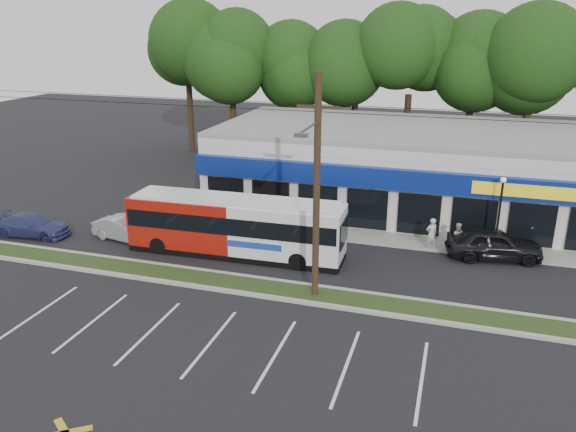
{
  "coord_description": "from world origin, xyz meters",
  "views": [
    {
      "loc": [
        8.69,
        -21.32,
        11.94
      ],
      "look_at": [
        0.46,
        5.0,
        2.28
      ],
      "focal_mm": 35.0,
      "sensor_mm": 36.0,
      "label": 1
    }
  ],
  "objects_px": {
    "utility_pole": "(313,182)",
    "lamp_post": "(500,206)",
    "pedestrian_a": "(431,234)",
    "car_dark": "(494,244)",
    "pedestrian_b": "(457,237)",
    "car_blue": "(33,225)",
    "metrobus": "(236,225)",
    "car_silver": "(126,229)"
  },
  "relations": [
    {
      "from": "pedestrian_a",
      "to": "utility_pole",
      "type": "bearing_deg",
      "value": 21.98
    },
    {
      "from": "metrobus",
      "to": "pedestrian_b",
      "type": "height_order",
      "value": "metrobus"
    },
    {
      "from": "metrobus",
      "to": "pedestrian_a",
      "type": "xyz_separation_m",
      "value": [
        9.94,
        3.77,
        -0.75
      ]
    },
    {
      "from": "metrobus",
      "to": "pedestrian_b",
      "type": "bearing_deg",
      "value": 17.75
    },
    {
      "from": "metrobus",
      "to": "lamp_post",
      "type": "bearing_deg",
      "value": 16.17
    },
    {
      "from": "car_dark",
      "to": "metrobus",
      "type": "bearing_deg",
      "value": 94.97
    },
    {
      "from": "car_dark",
      "to": "car_blue",
      "type": "bearing_deg",
      "value": 90.18
    },
    {
      "from": "lamp_post",
      "to": "pedestrian_a",
      "type": "bearing_deg",
      "value": -170.99
    },
    {
      "from": "car_dark",
      "to": "car_blue",
      "type": "distance_m",
      "value": 25.96
    },
    {
      "from": "utility_pole",
      "to": "pedestrian_a",
      "type": "xyz_separation_m",
      "value": [
        4.82,
        7.34,
        -4.51
      ]
    },
    {
      "from": "car_silver",
      "to": "pedestrian_a",
      "type": "bearing_deg",
      "value": -67.49
    },
    {
      "from": "lamp_post",
      "to": "car_blue",
      "type": "height_order",
      "value": "lamp_post"
    },
    {
      "from": "metrobus",
      "to": "pedestrian_a",
      "type": "distance_m",
      "value": 10.66
    },
    {
      "from": "utility_pole",
      "to": "car_silver",
      "type": "relative_size",
      "value": 12.42
    },
    {
      "from": "pedestrian_a",
      "to": "pedestrian_b",
      "type": "bearing_deg",
      "value": 154.96
    },
    {
      "from": "metrobus",
      "to": "car_silver",
      "type": "relative_size",
      "value": 2.91
    },
    {
      "from": "car_dark",
      "to": "car_silver",
      "type": "relative_size",
      "value": 1.21
    },
    {
      "from": "car_dark",
      "to": "utility_pole",
      "type": "bearing_deg",
      "value": 121.38
    },
    {
      "from": "utility_pole",
      "to": "metrobus",
      "type": "bearing_deg",
      "value": 145.13
    },
    {
      "from": "car_blue",
      "to": "utility_pole",
      "type": "bearing_deg",
      "value": -103.42
    },
    {
      "from": "car_silver",
      "to": "pedestrian_a",
      "type": "distance_m",
      "value": 17.17
    },
    {
      "from": "metrobus",
      "to": "utility_pole",
      "type": "bearing_deg",
      "value": -36.62
    },
    {
      "from": "utility_pole",
      "to": "pedestrian_b",
      "type": "height_order",
      "value": "utility_pole"
    },
    {
      "from": "lamp_post",
      "to": "metrobus",
      "type": "bearing_deg",
      "value": -162.08
    },
    {
      "from": "lamp_post",
      "to": "car_blue",
      "type": "distance_m",
      "value": 26.3
    },
    {
      "from": "lamp_post",
      "to": "car_silver",
      "type": "xyz_separation_m",
      "value": [
        -20.1,
        -4.28,
        -2.01
      ]
    },
    {
      "from": "utility_pole",
      "to": "lamp_post",
      "type": "distance_m",
      "value": 11.67
    },
    {
      "from": "metrobus",
      "to": "car_dark",
      "type": "distance_m",
      "value": 13.66
    },
    {
      "from": "car_dark",
      "to": "car_silver",
      "type": "height_order",
      "value": "car_dark"
    },
    {
      "from": "utility_pole",
      "to": "pedestrian_a",
      "type": "distance_m",
      "value": 9.87
    },
    {
      "from": "utility_pole",
      "to": "car_silver",
      "type": "distance_m",
      "value": 13.34
    },
    {
      "from": "utility_pole",
      "to": "pedestrian_a",
      "type": "height_order",
      "value": "utility_pole"
    },
    {
      "from": "pedestrian_a",
      "to": "pedestrian_b",
      "type": "relative_size",
      "value": 1.13
    },
    {
      "from": "car_blue",
      "to": "pedestrian_a",
      "type": "height_order",
      "value": "pedestrian_a"
    },
    {
      "from": "pedestrian_b",
      "to": "pedestrian_a",
      "type": "bearing_deg",
      "value": 11.46
    },
    {
      "from": "lamp_post",
      "to": "pedestrian_b",
      "type": "bearing_deg",
      "value": -171.47
    },
    {
      "from": "car_dark",
      "to": "pedestrian_a",
      "type": "bearing_deg",
      "value": 74.67
    },
    {
      "from": "car_dark",
      "to": "pedestrian_b",
      "type": "height_order",
      "value": "car_dark"
    },
    {
      "from": "car_dark",
      "to": "pedestrian_b",
      "type": "distance_m",
      "value": 1.97
    },
    {
      "from": "metrobus",
      "to": "pedestrian_a",
      "type": "relative_size",
      "value": 6.48
    },
    {
      "from": "pedestrian_a",
      "to": "lamp_post",
      "type": "bearing_deg",
      "value": 154.25
    },
    {
      "from": "utility_pole",
      "to": "car_blue",
      "type": "xyz_separation_m",
      "value": [
        -17.51,
        2.57,
        -4.78
      ]
    }
  ]
}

